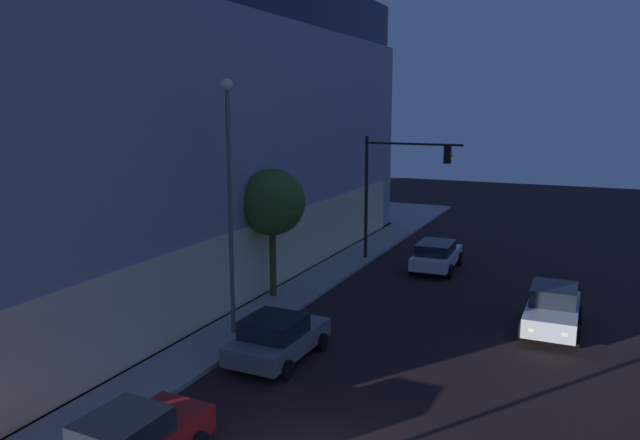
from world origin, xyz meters
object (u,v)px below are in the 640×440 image
modern_building (39,125)px  street_lamp_sidewalk (229,180)px  car_grey (277,337)px  car_white (436,255)px  traffic_light_far_corner (394,177)px  sidewalk_tree (272,203)px  car_silver (553,309)px

modern_building → street_lamp_sidewalk: bearing=-109.7°
car_grey → car_white: car_grey is taller
street_lamp_sidewalk → car_white: (12.44, -4.65, -5.04)m
traffic_light_far_corner → street_lamp_sidewalk: street_lamp_sidewalk is taller
car_white → street_lamp_sidewalk: bearing=159.5°
street_lamp_sidewalk → car_grey: (-1.22, -2.53, -5.08)m
sidewalk_tree → street_lamp_sidewalk: bearing=-169.8°
traffic_light_far_corner → car_grey: (-14.07, -0.40, -3.96)m
modern_building → car_grey: bearing=-110.6°
street_lamp_sidewalk → traffic_light_far_corner: bearing=-9.4°
modern_building → car_white: size_ratio=8.01×
street_lamp_sidewalk → car_grey: size_ratio=2.22×
modern_building → car_grey: 20.43m
street_lamp_sidewalk → car_silver: (5.57, -10.82, -5.00)m
car_silver → sidewalk_tree: bearing=94.6°
car_silver → modern_building: bearing=90.0°
street_lamp_sidewalk → car_grey: street_lamp_sidewalk is taller
modern_building → car_white: (6.87, -20.17, -6.70)m
street_lamp_sidewalk → car_white: bearing=-20.5°
traffic_light_far_corner → car_white: 4.68m
modern_building → traffic_light_far_corner: size_ratio=5.32×
modern_building → street_lamp_sidewalk: (-5.57, -15.53, -1.65)m
street_lamp_sidewalk → car_silver: 13.15m
modern_building → car_white: bearing=-71.2°
modern_building → car_silver: size_ratio=8.11×
sidewalk_tree → car_silver: bearing=-85.4°
traffic_light_far_corner → car_silver: bearing=-130.0°
modern_building → car_grey: modern_building is taller
modern_building → traffic_light_far_corner: bearing=-67.6°
modern_building → traffic_light_far_corner: modern_building is taller
modern_building → traffic_light_far_corner: (7.29, -17.66, -2.77)m
car_silver → street_lamp_sidewalk: bearing=117.2°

